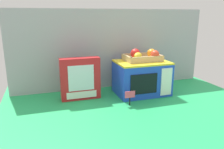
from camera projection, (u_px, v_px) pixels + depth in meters
name	position (u px, v px, depth m)	size (l,w,h in m)	color
ground_plane	(123.00, 96.00, 1.67)	(1.70, 1.70, 0.00)	#219E54
display_back_panel	(112.00, 49.00, 1.82)	(1.61, 0.03, 0.63)	#A0A3A8
toy_microwave	(142.00, 78.00, 1.69)	(0.39, 0.28, 0.25)	blue
food_groups_crate	(143.00, 56.00, 1.67)	(0.27, 0.18, 0.09)	tan
cookie_set_box	(80.00, 79.00, 1.57)	(0.28, 0.07, 0.30)	red
price_sign	(130.00, 96.00, 1.47)	(0.07, 0.01, 0.10)	black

